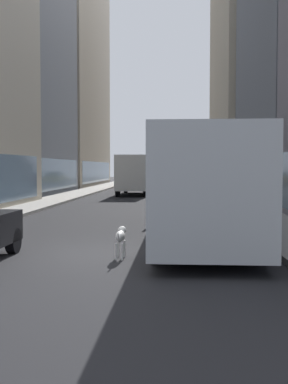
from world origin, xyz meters
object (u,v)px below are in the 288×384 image
Objects in this scene: car_yellow_taxi at (150,178)px; car_red_coupe at (169,179)px; transit_bus at (199,179)px; box_truck at (135,173)px; dalmatian_dog at (121,237)px; car_white_van at (165,185)px.

car_yellow_taxi and car_red_coupe have the same top height.
car_red_coupe is (-1.60, 39.04, -0.95)m from transit_bus.
dalmatian_dog is at bearing -85.63° from box_truck.
car_red_coupe is 42.67m from dalmatian_dog.
car_yellow_taxi is 4.72× the size of dalmatian_dog.
transit_bus is at bearing 61.07° from dalmatian_dog.
dalmatian_dog is at bearing -87.60° from car_yellow_taxi.
car_red_coupe is at bearing 90.00° from car_white_van.
car_yellow_taxi is 47.59m from dalmatian_dog.
car_red_coupe is 16.76m from box_truck.
car_yellow_taxi is 5.44m from car_red_coupe.
car_yellow_taxi and car_white_van have the same top height.
box_truck is (-4.00, 22.47, -0.11)m from transit_bus.
car_red_coupe reaches higher than dalmatian_dog.
car_white_van is 2.84m from box_truck.
dalmatian_dog is (-0.41, -24.85, -0.31)m from car_white_van.
transit_bus reaches higher than dalmatian_dog.
car_red_coupe and car_white_van have the same top height.
car_yellow_taxi is at bearing 95.20° from transit_bus.
car_red_coupe is (2.40, -4.88, 0.00)m from car_yellow_taxi.
car_white_van is 4.94× the size of dalmatian_dog.
car_white_van is at bearing 94.31° from transit_bus.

